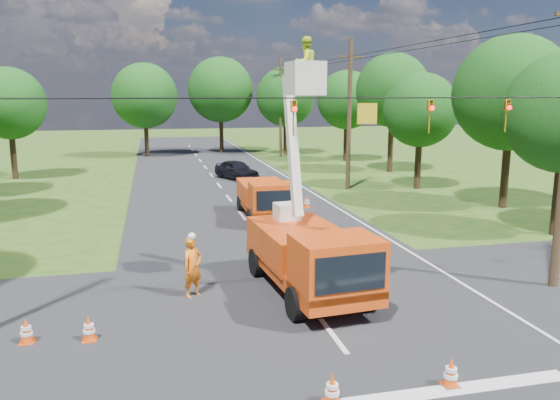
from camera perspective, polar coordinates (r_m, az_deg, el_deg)
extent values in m
plane|color=#244E17|center=(33.88, -5.35, 0.09)|extent=(140.00, 140.00, 0.00)
cube|color=black|center=(33.88, -5.35, 0.09)|extent=(12.00, 100.00, 0.06)
cube|color=black|center=(16.89, 3.35, -11.30)|extent=(56.00, 10.00, 0.07)
cube|color=silver|center=(35.07, 3.74, 0.49)|extent=(0.12, 90.00, 0.02)
cube|color=#DE410F|center=(18.00, 2.85, -7.21)|extent=(2.93, 6.68, 0.49)
cube|color=#DE410F|center=(15.69, 5.94, -6.79)|extent=(2.53, 2.04, 1.63)
cube|color=black|center=(14.89, 7.40, -7.61)|extent=(2.06, 0.24, 1.03)
cube|color=#DE410F|center=(18.58, 1.91, -4.42)|extent=(2.88, 4.21, 1.08)
cylinder|color=black|center=(15.91, 1.64, -10.80)|extent=(0.43, 1.02, 1.00)
cylinder|color=black|center=(16.77, 9.09, -9.77)|extent=(0.43, 1.02, 1.00)
cylinder|color=black|center=(19.61, -2.46, -6.53)|extent=(0.43, 1.02, 1.00)
cylinder|color=black|center=(20.31, 3.76, -5.92)|extent=(0.43, 1.02, 1.00)
cube|color=silver|center=(19.47, 0.72, -1.23)|extent=(0.88, 0.88, 0.60)
cube|color=silver|center=(18.55, 1.34, 5.61)|extent=(0.43, 1.47, 4.70)
cube|color=silver|center=(17.40, 2.65, 12.57)|extent=(1.11, 1.11, 1.03)
imported|color=#C6E526|center=(17.42, 2.66, 14.03)|extent=(0.98, 0.88, 1.65)
cube|color=#DE410F|center=(28.56, -1.62, -0.50)|extent=(2.24, 5.84, 0.43)
cube|color=#DE410F|center=(26.41, -0.81, 0.21)|extent=(2.16, 1.69, 1.45)
cube|color=black|center=(25.61, -0.45, -0.02)|extent=(1.84, 0.10, 0.92)
cube|color=#DE410F|center=(29.19, -1.91, 0.96)|extent=(2.34, 3.62, 0.97)
cylinder|color=black|center=(26.68, -3.05, -1.90)|extent=(0.33, 0.89, 0.89)
cylinder|color=black|center=(27.06, 1.20, -1.70)|extent=(0.33, 0.89, 0.89)
cylinder|color=black|center=(30.23, -4.14, -0.37)|extent=(0.33, 0.89, 0.89)
cylinder|color=black|center=(30.56, -0.38, -0.21)|extent=(0.33, 0.89, 0.89)
imported|color=orange|center=(17.72, -9.11, -6.94)|extent=(0.86, 0.81, 1.98)
imported|color=black|center=(41.59, -4.57, 3.17)|extent=(3.30, 4.63, 1.46)
cone|color=#E2440B|center=(12.08, 5.48, -19.00)|extent=(0.36, 0.36, 0.70)
cylinder|color=white|center=(12.05, 5.49, -18.75)|extent=(0.26, 0.26, 0.09)
cylinder|color=white|center=(12.13, 5.47, -19.37)|extent=(0.31, 0.31, 0.09)
cone|color=#E2440B|center=(13.18, 17.43, -16.76)|extent=(0.36, 0.36, 0.70)
cube|color=#E2440B|center=(13.34, 17.34, -18.05)|extent=(0.38, 0.38, 0.04)
cylinder|color=white|center=(13.16, 17.45, -16.52)|extent=(0.26, 0.26, 0.09)
cylinder|color=white|center=(13.23, 17.41, -17.10)|extent=(0.31, 0.31, 0.09)
cone|color=#E2440B|center=(21.51, 1.16, -5.25)|extent=(0.36, 0.36, 0.70)
cube|color=#E2440B|center=(21.61, 1.16, -6.11)|extent=(0.38, 0.38, 0.04)
cylinder|color=white|center=(21.49, 1.16, -5.09)|extent=(0.26, 0.26, 0.09)
cylinder|color=white|center=(21.53, 1.16, -5.48)|extent=(0.31, 0.31, 0.09)
cone|color=#E2440B|center=(15.53, -19.35, -12.48)|extent=(0.36, 0.36, 0.70)
cube|color=#E2440B|center=(15.67, -19.27, -13.63)|extent=(0.38, 0.38, 0.04)
cylinder|color=white|center=(15.51, -19.37, -12.28)|extent=(0.26, 0.26, 0.09)
cylinder|color=white|center=(15.57, -19.33, -12.79)|extent=(0.31, 0.31, 0.09)
cone|color=#E2440B|center=(15.99, -24.99, -12.23)|extent=(0.36, 0.36, 0.70)
cube|color=#E2440B|center=(16.12, -24.89, -13.34)|extent=(0.38, 0.38, 0.04)
cylinder|color=white|center=(15.97, -25.01, -12.03)|extent=(0.26, 0.26, 0.09)
cylinder|color=white|center=(16.02, -24.97, -12.52)|extent=(0.31, 0.31, 0.09)
cone|color=#E2440B|center=(31.05, 2.82, -0.16)|extent=(0.36, 0.36, 0.70)
cube|color=#E2440B|center=(31.12, 2.82, -0.78)|extent=(0.38, 0.38, 0.04)
cylinder|color=white|center=(31.04, 2.82, -0.06)|extent=(0.26, 0.26, 0.09)
cylinder|color=white|center=(31.07, 2.82, -0.33)|extent=(0.31, 0.31, 0.09)
cylinder|color=#4C3823|center=(37.33, 7.25, 8.80)|extent=(0.30, 0.30, 10.00)
cube|color=#4C3823|center=(37.38, 7.39, 14.63)|extent=(1.80, 0.12, 0.12)
cylinder|color=#4C3823|center=(56.50, 0.07, 9.63)|extent=(0.30, 0.30, 10.00)
cube|color=#4C3823|center=(56.53, 0.07, 13.48)|extent=(1.80, 0.12, 0.12)
cylinder|color=black|center=(15.49, 1.81, 10.61)|extent=(18.00, 0.04, 0.04)
cube|color=gold|center=(16.17, 9.09, 8.90)|extent=(0.60, 0.05, 0.60)
imported|color=gold|center=(15.48, 1.43, 8.58)|extent=(0.16, 0.20, 1.00)
sphere|color=#FF0C0C|center=(15.35, 1.55, 9.49)|extent=(0.14, 0.14, 0.14)
imported|color=gold|center=(17.03, 15.39, 8.42)|extent=(0.16, 0.20, 1.00)
sphere|color=#FF0C0C|center=(16.92, 15.63, 9.24)|extent=(0.14, 0.14, 0.14)
imported|color=gold|center=(18.41, 22.59, 8.14)|extent=(0.16, 0.20, 1.00)
sphere|color=#FF0C0C|center=(18.31, 22.87, 8.89)|extent=(0.14, 0.14, 0.14)
cylinder|color=#382616|center=(46.33, -26.10, 4.50)|extent=(0.44, 0.44, 4.05)
sphere|color=#164312|center=(46.12, -26.49, 9.04)|extent=(5.40, 5.40, 5.40)
cylinder|color=#382616|center=(27.99, 27.06, 0.72)|extent=(0.44, 0.44, 3.96)
cylinder|color=#382616|center=(33.54, 22.50, 3.14)|extent=(0.44, 0.44, 4.58)
sphere|color=#164312|center=(33.28, 23.04, 10.25)|extent=(6.40, 6.40, 6.40)
cylinder|color=#382616|center=(38.57, 14.23, 3.98)|extent=(0.44, 0.44, 3.78)
sphere|color=#164312|center=(38.32, 14.48, 9.09)|extent=(5.00, 5.00, 5.00)
cylinder|color=#382616|center=(46.37, 11.48, 5.84)|extent=(0.44, 0.44, 4.75)
sphere|color=#164312|center=(46.19, 11.69, 11.19)|extent=(6.00, 6.00, 6.00)
cylinder|color=#382616|center=(53.39, 6.90, 6.31)|extent=(0.44, 0.44, 4.14)
sphere|color=#164312|center=(53.21, 6.99, 10.35)|extent=(5.60, 5.60, 5.60)
cylinder|color=#382616|center=(58.11, -13.79, 6.59)|extent=(0.44, 0.44, 4.40)
sphere|color=#164312|center=(57.96, -13.98, 10.53)|extent=(6.60, 6.60, 6.60)
cylinder|color=#382616|center=(60.56, -6.15, 7.22)|extent=(0.44, 0.44, 4.84)
sphere|color=#164312|center=(60.43, -6.23, 11.38)|extent=(7.00, 7.00, 7.00)
cylinder|color=#382616|center=(58.81, 0.57, 6.91)|extent=(0.44, 0.44, 4.31)
sphere|color=#164312|center=(58.66, 0.58, 10.73)|extent=(6.20, 6.20, 6.20)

